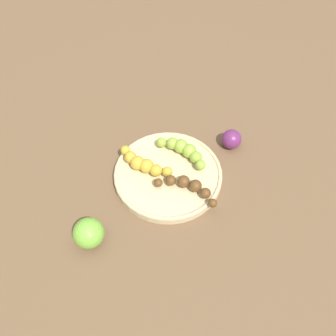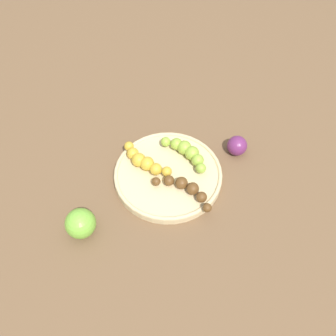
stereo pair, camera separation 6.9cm
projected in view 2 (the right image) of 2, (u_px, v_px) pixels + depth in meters
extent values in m
plane|color=brown|center=(168.00, 177.00, 0.91)|extent=(2.40, 2.40, 0.00)
cylinder|color=#D1B784|center=(168.00, 175.00, 0.90)|extent=(0.27, 0.27, 0.02)
torus|color=#D1B784|center=(168.00, 173.00, 0.90)|extent=(0.27, 0.27, 0.01)
sphere|color=gold|center=(129.00, 146.00, 0.92)|extent=(0.02, 0.02, 0.02)
sphere|color=gold|center=(133.00, 153.00, 0.91)|extent=(0.03, 0.03, 0.03)
sphere|color=gold|center=(139.00, 160.00, 0.90)|extent=(0.04, 0.04, 0.04)
sphere|color=gold|center=(147.00, 165.00, 0.89)|extent=(0.04, 0.04, 0.04)
sphere|color=gold|center=(156.00, 169.00, 0.88)|extent=(0.03, 0.03, 0.03)
sphere|color=gold|center=(166.00, 171.00, 0.88)|extent=(0.02, 0.02, 0.02)
sphere|color=#593819|center=(207.00, 208.00, 0.82)|extent=(0.02, 0.02, 0.02)
sphere|color=#593819|center=(202.00, 197.00, 0.84)|extent=(0.03, 0.03, 0.03)
sphere|color=#593819|center=(193.00, 189.00, 0.85)|extent=(0.03, 0.03, 0.03)
sphere|color=#593819|center=(181.00, 183.00, 0.86)|extent=(0.03, 0.03, 0.03)
sphere|color=#593819|center=(169.00, 181.00, 0.86)|extent=(0.03, 0.03, 0.03)
sphere|color=#593819|center=(156.00, 182.00, 0.86)|extent=(0.02, 0.02, 0.02)
sphere|color=#8CAD38|center=(201.00, 168.00, 0.88)|extent=(0.03, 0.03, 0.03)
sphere|color=#8CAD38|center=(198.00, 160.00, 0.90)|extent=(0.03, 0.03, 0.03)
sphere|color=#8CAD38|center=(192.00, 153.00, 0.91)|extent=(0.04, 0.04, 0.04)
sphere|color=#8CAD38|center=(184.00, 148.00, 0.92)|extent=(0.04, 0.04, 0.04)
sphere|color=#8CAD38|center=(175.00, 144.00, 0.93)|extent=(0.03, 0.03, 0.03)
sphere|color=#8CAD38|center=(166.00, 142.00, 0.93)|extent=(0.03, 0.03, 0.03)
sphere|color=#662659|center=(237.00, 146.00, 0.94)|extent=(0.05, 0.05, 0.05)
sphere|color=#72B238|center=(81.00, 223.00, 0.79)|extent=(0.07, 0.07, 0.07)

